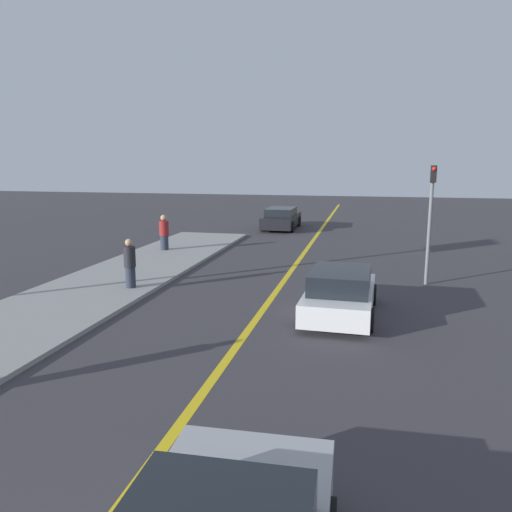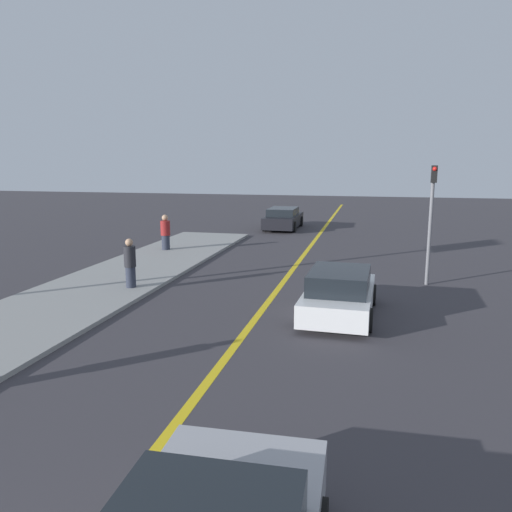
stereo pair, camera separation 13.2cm
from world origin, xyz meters
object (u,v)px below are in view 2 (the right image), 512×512
object	(u,v)px
pedestrian_mid_group	(130,263)
traffic_light	(431,213)
pedestrian_far_standing	(165,233)
car_far_distant	(283,219)
car_ahead_center	(339,294)

from	to	relation	value
pedestrian_mid_group	traffic_light	xyz separation A→B (m)	(9.36, 2.98, 1.55)
traffic_light	pedestrian_far_standing	bearing A→B (deg)	161.21
car_far_distant	pedestrian_mid_group	world-z (taller)	pedestrian_mid_group
pedestrian_mid_group	traffic_light	distance (m)	9.94
car_ahead_center	pedestrian_far_standing	size ratio (longest dim) A/B	2.49
traffic_light	pedestrian_mid_group	bearing A→B (deg)	-162.34
pedestrian_mid_group	pedestrian_far_standing	world-z (taller)	pedestrian_far_standing
pedestrian_far_standing	traffic_light	xyz separation A→B (m)	(11.05, -3.76, 1.54)
car_ahead_center	traffic_light	world-z (taller)	traffic_light
car_far_distant	traffic_light	world-z (taller)	traffic_light
car_ahead_center	pedestrian_mid_group	xyz separation A→B (m)	(-6.70, 1.13, 0.29)
car_far_distant	pedestrian_mid_group	xyz separation A→B (m)	(-2.14, -15.83, 0.26)
traffic_light	car_ahead_center	bearing A→B (deg)	-122.87
car_ahead_center	traffic_light	xyz separation A→B (m)	(2.65, 4.11, 1.83)
car_far_distant	traffic_light	bearing A→B (deg)	-60.45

